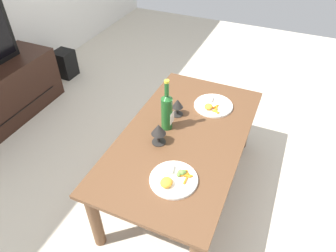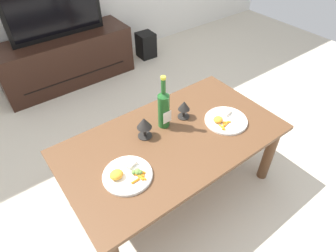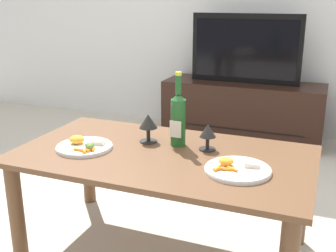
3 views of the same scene
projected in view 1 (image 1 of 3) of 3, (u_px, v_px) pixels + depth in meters
The scene contains 8 objects.
ground_plane at pixel (182, 186), 2.24m from camera, with size 6.40×6.40×0.00m, color beige.
dining_table at pixel (183, 144), 1.97m from camera, with size 1.34×0.74×0.50m.
floor_speaker at pixel (65, 64), 3.35m from camera, with size 0.19×0.19×0.29m, color black.
wine_bottle at pixel (167, 110), 1.89m from camera, with size 0.07×0.07×0.35m.
goblet_left at pixel (159, 130), 1.81m from camera, with size 0.09×0.09×0.14m.
goblet_right at pixel (178, 105), 2.02m from camera, with size 0.08×0.08×0.12m.
dinner_plate_left at pixel (174, 179), 1.63m from camera, with size 0.26×0.26×0.05m.
dinner_plate_right at pixel (213, 105), 2.14m from camera, with size 0.27×0.27×0.05m.
Camera 1 is at (-1.35, -0.48, 1.79)m, focal length 32.68 mm.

